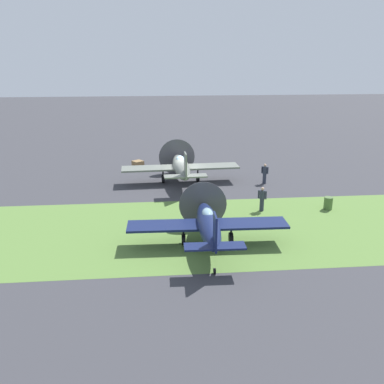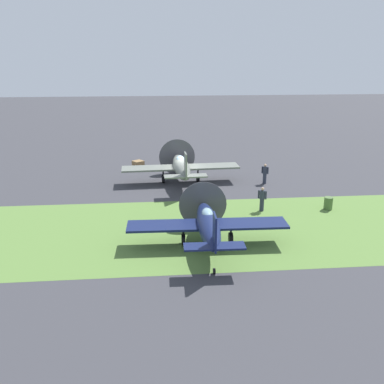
% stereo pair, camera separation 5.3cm
% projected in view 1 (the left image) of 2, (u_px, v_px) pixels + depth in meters
% --- Properties ---
extents(ground_plane, '(160.00, 160.00, 0.00)m').
position_uv_depth(ground_plane, '(182.00, 183.00, 35.69)').
color(ground_plane, '#38383D').
extents(grass_verge, '(120.00, 11.00, 0.01)m').
position_uv_depth(grass_verge, '(193.00, 230.00, 25.99)').
color(grass_verge, '#567A38').
rests_on(grass_verge, ground).
extents(airplane_lead, '(10.00, 7.93, 3.57)m').
position_uv_depth(airplane_lead, '(181.00, 166.00, 35.01)').
color(airplane_lead, slate).
rests_on(airplane_lead, ground).
extents(airplane_wingman, '(9.17, 7.29, 3.28)m').
position_uv_depth(airplane_wingman, '(208.00, 224.00, 23.39)').
color(airplane_wingman, '#141E47').
rests_on(airplane_wingman, ground).
extents(ground_crew_chief, '(0.56, 0.38, 1.73)m').
position_uv_depth(ground_crew_chief, '(262.00, 198.00, 28.95)').
color(ground_crew_chief, '#2D3342').
rests_on(ground_crew_chief, ground).
extents(ground_crew_mechanic, '(0.53, 0.42, 1.73)m').
position_uv_depth(ground_crew_mechanic, '(265.00, 173.00, 35.12)').
color(ground_crew_mechanic, '#2D3342').
rests_on(ground_crew_mechanic, ground).
extents(fuel_drum, '(0.60, 0.60, 0.90)m').
position_uv_depth(fuel_drum, '(328.00, 203.00, 29.38)').
color(fuel_drum, '#476633').
rests_on(fuel_drum, ground).
extents(supply_crate, '(1.26, 1.26, 0.64)m').
position_uv_depth(supply_crate, '(138.00, 164.00, 40.46)').
color(supply_crate, olive).
rests_on(supply_crate, ground).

